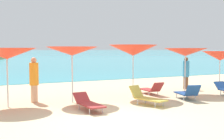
# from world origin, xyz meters

# --- Properties ---
(ground_plane) EXTENTS (50.00, 100.00, 0.30)m
(ground_plane) POSITION_xyz_m (0.00, 10.00, -0.15)
(ground_plane) COLOR beige
(umbrella_2) EXTENTS (2.20, 2.20, 2.23)m
(umbrella_2) POSITION_xyz_m (-2.65, 3.45, 2.02)
(umbrella_2) COLOR silver
(umbrella_2) RESTS_ON ground_plane
(umbrella_3) EXTENTS (2.23, 2.23, 2.28)m
(umbrella_3) POSITION_xyz_m (-0.16, 3.27, 2.10)
(umbrella_3) COLOR silver
(umbrella_3) RESTS_ON ground_plane
(umbrella_4) EXTENTS (2.35, 2.35, 2.37)m
(umbrella_4) POSITION_xyz_m (2.69, 3.25, 2.13)
(umbrella_4) COLOR silver
(umbrella_4) RESTS_ON ground_plane
(umbrella_5) EXTENTS (2.08, 2.08, 2.23)m
(umbrella_5) POSITION_xyz_m (5.55, 3.13, 2.03)
(umbrella_5) COLOR silver
(umbrella_5) RESTS_ON ground_plane
(umbrella_6) EXTENTS (2.07, 2.07, 2.07)m
(umbrella_6) POSITION_xyz_m (8.08, 3.36, 1.82)
(umbrella_6) COLOR silver
(umbrella_6) RESTS_ON ground_plane
(lounge_chair_1) EXTENTS (0.93, 1.52, 0.71)m
(lounge_chair_1) POSITION_xyz_m (4.49, 1.69, 0.31)
(lounge_chair_1) COLOR #1E478C
(lounge_chair_1) RESTS_ON ground_plane
(lounge_chair_4) EXTENTS (0.63, 1.71, 0.56)m
(lounge_chair_4) POSITION_xyz_m (-0.17, 1.51, 0.27)
(lounge_chair_4) COLOR #A53333
(lounge_chair_4) RESTS_ON ground_plane
(lounge_chair_5) EXTENTS (0.95, 1.66, 0.71)m
(lounge_chair_5) POSITION_xyz_m (2.27, 1.48, 0.31)
(lounge_chair_5) COLOR #D8BF4C
(lounge_chair_5) RESTS_ON ground_plane
(lounge_chair_7) EXTENTS (0.60, 1.55, 0.65)m
(lounge_chair_7) POSITION_xyz_m (3.92, 3.63, 0.27)
(lounge_chair_7) COLOR #A53333
(lounge_chair_7) RESTS_ON ground_plane
(beachgoer_2) EXTENTS (0.37, 0.37, 1.85)m
(beachgoer_2) POSITION_xyz_m (-1.54, 4.03, 0.97)
(beachgoer_2) COLOR #DBAA84
(beachgoer_2) RESTS_ON ground_plane
(beachgoer_4) EXTENTS (0.35, 0.35, 1.74)m
(beachgoer_4) POSITION_xyz_m (6.73, 4.45, 0.92)
(beachgoer_4) COLOR brown
(beachgoer_4) RESTS_ON ground_plane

